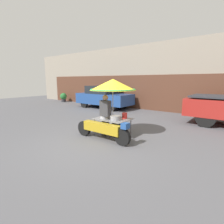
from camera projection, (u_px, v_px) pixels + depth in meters
ground_plane at (94, 143)px, 5.80m from camera, size 36.00×36.00×0.00m
shopfront_building at (176, 77)px, 11.76m from camera, size 28.00×2.06×4.49m
vendor_motorcycle_cart at (112, 94)px, 6.20m from camera, size 2.27×1.65×2.08m
vendor_person at (105, 113)px, 6.34m from camera, size 0.38×0.22×1.53m
parked_car at (104, 97)px, 12.99m from camera, size 4.22×1.82×1.64m
potted_plant at (63, 97)px, 16.71m from camera, size 0.62×0.62×0.84m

